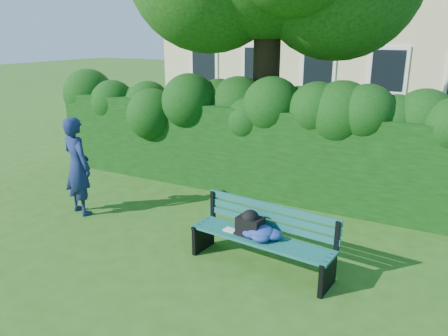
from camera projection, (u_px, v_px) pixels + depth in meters
The scene contains 4 objects.
ground at pixel (207, 231), 7.41m from camera, with size 80.00×80.00×0.00m, color #2F5A18.
hedge at pixel (261, 150), 8.99m from camera, with size 10.00×1.00×1.80m.
park_bench at pixel (260, 234), 6.15m from camera, with size 2.14×0.76×0.89m.
man_reading at pixel (78, 166), 7.89m from camera, with size 0.66×0.43×1.81m, color navy.
Camera 1 is at (3.46, -5.81, 3.21)m, focal length 35.00 mm.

